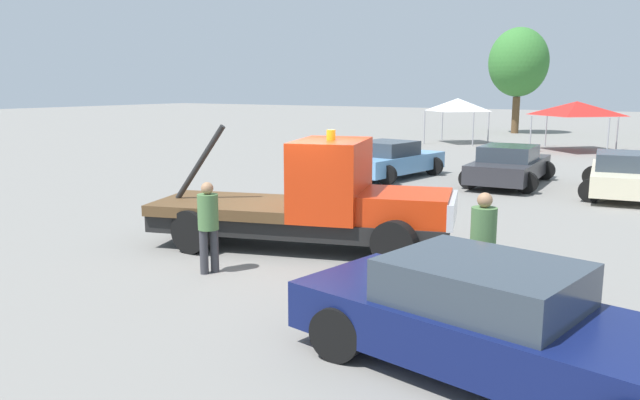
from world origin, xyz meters
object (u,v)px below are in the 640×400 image
Objects in this scene: parked_car_cream at (623,175)px; tree_left at (518,63)px; parked_car_charcoal at (509,165)px; canopy_tent_red at (577,108)px; tow_truck at (317,203)px; person_near_truck at (483,240)px; person_at_hood at (208,221)px; parked_car_skyblue at (389,160)px; canopy_tent_white at (458,105)px; foreground_car at (497,323)px.

parked_car_cream is 0.67× the size of tree_left.
canopy_tent_red reaches higher than parked_car_charcoal.
person_near_truck is (3.86, -1.48, 0.05)m from tow_truck.
person_at_hood is at bearing -93.78° from canopy_tent_red.
parked_car_skyblue is at bearing 90.34° from tow_truck.
parked_car_charcoal is 3.56m from parked_car_cream.
canopy_tent_red is at bearing -2.01° from parked_car_charcoal.
canopy_tent_white reaches higher than parked_car_charcoal.
parked_car_cream is 13.84m from canopy_tent_red.
parked_car_charcoal is at bearing -72.37° from parked_car_skyblue.
person_at_hood is 0.45× the size of canopy_tent_red.
parked_car_charcoal is at bearing 76.15° from parked_car_cream.
tow_truck is 2.54m from person_at_hood.
parked_car_cream is at bearing 6.27° from person_near_truck.
parked_car_skyblue is 14.16m from canopy_tent_red.
person_at_hood is 37.19m from tree_left.
parked_car_cream is at bearing -79.51° from parked_car_skyblue.
parked_car_charcoal is 1.65× the size of canopy_tent_white.
canopy_tent_red is at bearing 16.52° from person_near_truck.
tow_truck reaches higher than foreground_car.
parked_car_skyblue and parked_car_charcoal have the same top height.
canopy_tent_red reaches higher than tow_truck.
person_near_truck is 1.05× the size of person_at_hood.
person_at_hood is 25.95m from canopy_tent_red.
canopy_tent_white is (-10.32, 14.52, 1.57)m from parked_car_cream.
tree_left is (-5.79, 10.89, 2.71)m from canopy_tent_red.
canopy_tent_red is (-3.80, 27.24, 1.52)m from foreground_car.
tow_truck is 6.09m from foreground_car.
canopy_tent_white is at bearing 126.42° from person_at_hood.
parked_car_skyblue and parked_car_cream have the same top height.
person_near_truck is at bearing -83.34° from canopy_tent_red.
foreground_car is 15.83m from parked_car_skyblue.
canopy_tent_red reaches higher than foreground_car.
person_near_truck is at bearing -69.87° from canopy_tent_white.
tree_left is at bearing 84.74° from canopy_tent_white.
parked_car_cream is (3.54, -0.42, -0.00)m from parked_car_charcoal.
person_at_hood reaches higher than parked_car_skyblue.
tree_left reaches higher than foreground_car.
person_near_truck reaches higher than person_at_hood.
parked_car_cream is (4.59, 10.18, -0.30)m from tow_truck.
tow_truck is 2.19× the size of canopy_tent_white.
tow_truck is 0.88× the size of tree_left.
tow_truck reaches higher than parked_car_cream.
person_at_hood reaches higher than parked_car_charcoal.
foreground_car is 2.51m from person_near_truck.
parked_car_skyblue is 7.69m from parked_car_cream.
canopy_tent_white is at bearing 169.36° from canopy_tent_red.
canopy_tent_white is at bearing -95.26° from tree_left.
person_near_truck is 25.11m from canopy_tent_red.
parked_car_charcoal is 24.82m from tree_left.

